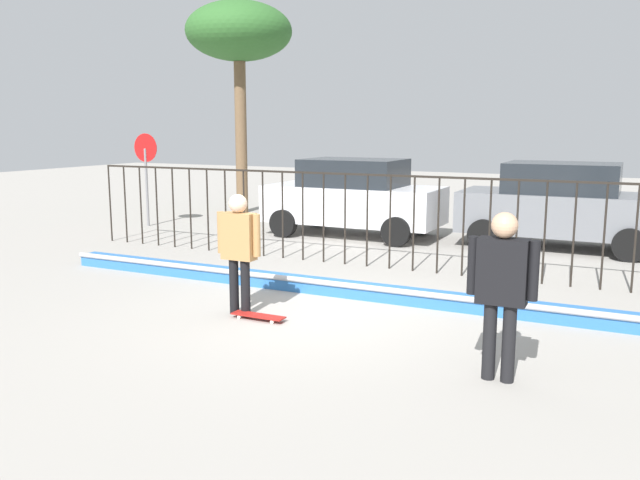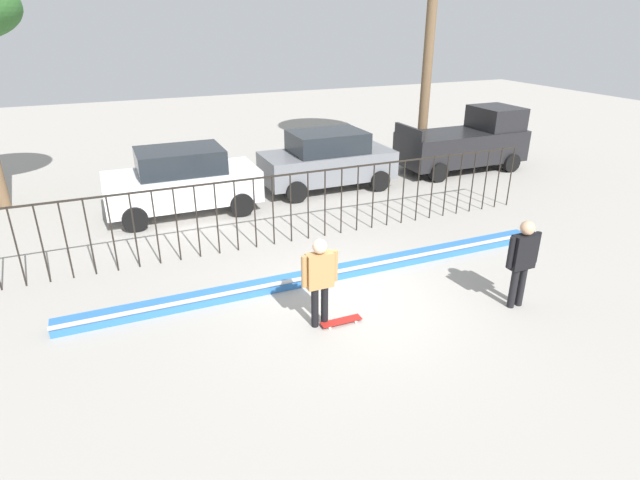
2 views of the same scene
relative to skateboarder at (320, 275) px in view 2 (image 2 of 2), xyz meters
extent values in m
plane|color=#9E9991|center=(0.86, 0.53, -1.05)|extent=(60.00, 60.00, 0.00)
cube|color=#2D6BB7|center=(0.86, 1.64, -0.94)|extent=(11.00, 0.36, 0.22)
cylinder|color=#B2B2B7|center=(0.86, 1.46, -0.83)|extent=(11.00, 0.09, 0.09)
cylinder|color=black|center=(-5.20, 3.87, -0.15)|extent=(0.04, 0.04, 1.80)
cylinder|color=black|center=(-4.74, 3.87, -0.15)|extent=(0.04, 0.04, 1.80)
cylinder|color=black|center=(-4.27, 3.87, -0.15)|extent=(0.04, 0.04, 1.80)
cylinder|color=black|center=(-3.80, 3.87, -0.15)|extent=(0.04, 0.04, 1.80)
cylinder|color=black|center=(-3.34, 3.87, -0.15)|extent=(0.04, 0.04, 1.80)
cylinder|color=black|center=(-2.87, 3.87, -0.15)|extent=(0.04, 0.04, 1.80)
cylinder|color=black|center=(-2.40, 3.87, -0.15)|extent=(0.04, 0.04, 1.80)
cylinder|color=black|center=(-1.94, 3.87, -0.15)|extent=(0.04, 0.04, 1.80)
cylinder|color=black|center=(-1.47, 3.87, -0.15)|extent=(0.04, 0.04, 1.80)
cylinder|color=black|center=(-1.00, 3.87, -0.15)|extent=(0.04, 0.04, 1.80)
cylinder|color=black|center=(-0.54, 3.87, -0.15)|extent=(0.04, 0.04, 1.80)
cylinder|color=black|center=(-0.07, 3.87, -0.15)|extent=(0.04, 0.04, 1.80)
cylinder|color=black|center=(0.40, 3.87, -0.15)|extent=(0.04, 0.04, 1.80)
cylinder|color=black|center=(0.86, 3.87, -0.15)|extent=(0.04, 0.04, 1.80)
cylinder|color=black|center=(1.33, 3.87, -0.15)|extent=(0.04, 0.04, 1.80)
cylinder|color=black|center=(1.80, 3.87, -0.15)|extent=(0.04, 0.04, 1.80)
cylinder|color=black|center=(2.26, 3.87, -0.15)|extent=(0.04, 0.04, 1.80)
cylinder|color=black|center=(2.73, 3.87, -0.15)|extent=(0.04, 0.04, 1.80)
cylinder|color=black|center=(3.20, 3.87, -0.15)|extent=(0.04, 0.04, 1.80)
cylinder|color=black|center=(3.66, 3.87, -0.15)|extent=(0.04, 0.04, 1.80)
cylinder|color=black|center=(4.13, 3.87, -0.15)|extent=(0.04, 0.04, 1.80)
cylinder|color=black|center=(4.60, 3.87, -0.15)|extent=(0.04, 0.04, 1.80)
cylinder|color=black|center=(5.06, 3.87, -0.15)|extent=(0.04, 0.04, 1.80)
cylinder|color=black|center=(5.53, 3.87, -0.15)|extent=(0.04, 0.04, 1.80)
cylinder|color=black|center=(6.00, 3.87, -0.15)|extent=(0.04, 0.04, 1.80)
cylinder|color=black|center=(6.46, 3.87, -0.15)|extent=(0.04, 0.04, 1.80)
cylinder|color=black|center=(6.93, 3.87, -0.15)|extent=(0.04, 0.04, 1.80)
cylinder|color=black|center=(7.40, 3.87, -0.15)|extent=(0.04, 0.04, 1.80)
cylinder|color=black|center=(7.86, 3.87, -0.15)|extent=(0.04, 0.04, 1.80)
cube|color=black|center=(0.86, 3.87, 0.73)|extent=(14.00, 0.04, 0.04)
cylinder|color=black|center=(-0.10, 0.00, -0.64)|extent=(0.14, 0.14, 0.81)
cylinder|color=black|center=(0.10, 0.00, -0.64)|extent=(0.14, 0.14, 0.81)
cube|color=#A87A47|center=(0.00, 0.00, 0.10)|extent=(0.49, 0.21, 0.67)
sphere|color=beige|center=(0.00, 0.00, 0.57)|extent=(0.26, 0.26, 0.26)
cylinder|color=#A87A47|center=(-0.30, 0.00, 0.13)|extent=(0.11, 0.11, 0.60)
cylinder|color=#A87A47|center=(0.30, 0.00, 0.13)|extent=(0.11, 0.11, 0.60)
cube|color=#A51E19|center=(0.38, -0.13, -0.98)|extent=(0.80, 0.20, 0.02)
cylinder|color=silver|center=(0.65, -0.05, -1.02)|extent=(0.05, 0.03, 0.05)
cylinder|color=silver|center=(0.65, -0.20, -1.02)|extent=(0.05, 0.03, 0.05)
cylinder|color=silver|center=(0.11, -0.05, -1.02)|extent=(0.05, 0.03, 0.05)
cylinder|color=silver|center=(0.11, -0.20, -1.02)|extent=(0.05, 0.03, 0.05)
cylinder|color=black|center=(3.75, -0.89, -0.63)|extent=(0.14, 0.14, 0.85)
cylinder|color=black|center=(3.95, -0.89, -0.63)|extent=(0.14, 0.14, 0.85)
cube|color=black|center=(3.85, -0.89, 0.15)|extent=(0.51, 0.22, 0.70)
sphere|color=tan|center=(3.85, -0.89, 0.63)|extent=(0.28, 0.28, 0.28)
cylinder|color=black|center=(3.54, -0.89, 0.18)|extent=(0.11, 0.11, 0.62)
cylinder|color=black|center=(4.17, -0.89, 0.18)|extent=(0.11, 0.11, 0.62)
cube|color=silver|center=(-1.28, 7.09, -0.26)|extent=(4.30, 1.90, 0.90)
cube|color=#1E2328|center=(-1.28, 7.09, 0.52)|extent=(2.37, 1.71, 0.66)
cylinder|color=black|center=(0.18, 8.04, -0.71)|extent=(0.68, 0.22, 0.68)
cylinder|color=black|center=(0.18, 6.14, -0.71)|extent=(0.68, 0.22, 0.68)
cylinder|color=black|center=(-2.74, 8.04, -0.71)|extent=(0.68, 0.22, 0.68)
cylinder|color=black|center=(-2.74, 6.14, -0.71)|extent=(0.68, 0.22, 0.68)
cube|color=slate|center=(3.50, 7.57, -0.26)|extent=(4.30, 1.90, 0.90)
cube|color=#1E2328|center=(3.50, 7.57, 0.52)|extent=(2.37, 1.71, 0.66)
cylinder|color=black|center=(4.96, 8.52, -0.71)|extent=(0.68, 0.22, 0.68)
cylinder|color=black|center=(4.96, 6.62, -0.71)|extent=(0.68, 0.22, 0.68)
cylinder|color=black|center=(2.04, 8.52, -0.71)|extent=(0.68, 0.22, 0.68)
cylinder|color=black|center=(2.04, 6.62, -0.71)|extent=(0.68, 0.22, 0.68)
cube|color=black|center=(8.93, 7.65, -0.16)|extent=(4.70, 1.90, 1.10)
cube|color=black|center=(10.38, 7.65, 0.79)|extent=(1.50, 1.75, 0.80)
cube|color=black|center=(6.64, 7.65, 0.57)|extent=(0.12, 1.75, 0.36)
cylinder|color=black|center=(10.53, 8.60, -0.71)|extent=(0.68, 0.22, 0.68)
cylinder|color=black|center=(10.53, 6.70, -0.71)|extent=(0.68, 0.22, 0.68)
cylinder|color=black|center=(7.33, 8.60, -0.71)|extent=(0.68, 0.22, 0.68)
cylinder|color=black|center=(7.33, 6.70, -0.71)|extent=(0.68, 0.22, 0.68)
cylinder|color=brown|center=(8.06, 8.95, 2.73)|extent=(0.36, 0.36, 7.56)
camera|label=1|loc=(5.10, -7.72, 1.64)|focal=36.80mm
camera|label=2|loc=(-3.23, -7.57, 4.30)|focal=28.95mm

